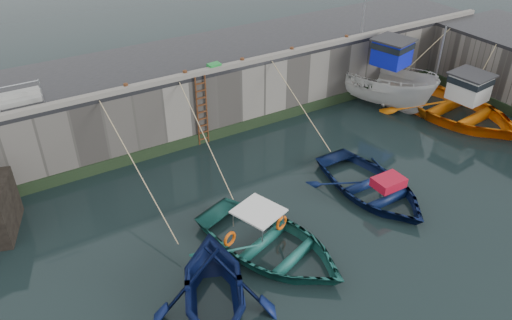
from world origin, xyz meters
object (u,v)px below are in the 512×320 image
bollard_b (185,74)px  boat_far_white (377,82)px  boat_near_navy (370,192)px  boat_far_orange (453,107)px  bollard_a (126,87)px  boat_near_white (215,308)px  fish_crate (214,67)px  ladder (202,111)px  boat_near_blue (270,251)px  bollard_e (346,38)px  bollard_c (242,61)px  bollard_d (292,50)px

bollard_b → boat_far_white: bearing=-6.1°
boat_near_navy → boat_far_orange: boat_far_orange is taller
boat_near_navy → bollard_a: bollard_a is taller
boat_near_white → boat_near_navy: 7.91m
fish_crate → ladder: bearing=-160.5°
boat_far_orange → bollard_b: (-12.00, 4.20, 2.83)m
boat_near_blue → boat_far_white: 12.55m
boat_near_blue → boat_far_white: boat_far_white is taller
bollard_b → boat_near_navy: bearing=-57.8°
ladder → bollard_e: size_ratio=11.43×
bollard_b → boat_far_orange: bearing=-19.3°
bollard_b → bollard_c: bearing=0.0°
bollard_a → bollard_b: same height
bollard_b → boat_near_white: bearing=-110.6°
boat_near_white → bollard_a: 9.48m
boat_near_blue → bollard_b: bollard_b is taller
boat_near_white → fish_crate: 10.59m
bollard_b → bollard_e: bearing=0.0°
boat_far_white → bollard_d: 5.24m
ladder → bollard_b: 1.81m
boat_near_white → boat_near_blue: boat_near_white is taller
boat_far_white → bollard_c: 7.63m
bollard_c → bollard_b: bearing=180.0°
boat_near_blue → bollard_d: size_ratio=19.67×
bollard_a → bollard_c: (5.20, 0.00, 0.00)m
ladder → bollard_a: bearing=173.6°
boat_near_navy → fish_crate: (-2.99, 6.97, 3.30)m
ladder → boat_near_blue: 7.62m
boat_near_blue → bollard_a: 8.56m
ladder → boat_far_orange: (11.50, -3.87, -1.12)m
ladder → bollard_b: bearing=146.1°
bollard_e → bollard_c: bearing=180.0°
ladder → fish_crate: 1.96m
boat_far_orange → bollard_a: boat_far_orange is taller
boat_far_orange → bollard_b: bearing=154.0°
bollard_c → boat_near_navy: bearing=-76.6°
bollard_a → boat_near_white: bearing=-95.3°
boat_far_orange → bollard_e: 6.16m
bollard_a → bollard_d: bearing=0.0°
ladder → boat_near_white: (-3.82, -8.52, -1.59)m
boat_near_blue → boat_far_orange: 13.17m
boat_near_white → bollard_a: bollard_a is taller
ladder → boat_near_navy: size_ratio=0.62×
boat_near_blue → bollard_e: bearing=20.5°
boat_near_white → boat_near_blue: (2.64, 1.16, 0.00)m
boat_near_blue → bollard_e: (9.18, 7.69, 3.30)m
boat_near_white → boat_far_orange: boat_far_orange is taller
ladder → bollard_e: bollard_e is taller
boat_far_orange → bollard_d: boat_far_orange is taller
bollard_d → fish_crate: bearing=179.3°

